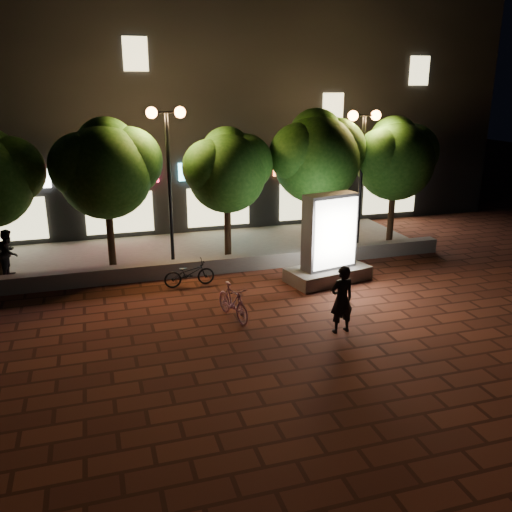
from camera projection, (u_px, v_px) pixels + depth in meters
name	position (u px, v px, depth m)	size (l,w,h in m)	color
ground	(260.00, 319.00, 14.24)	(80.00, 80.00, 0.00)	brown
retaining_wall	(224.00, 264.00, 17.81)	(16.00, 0.45, 0.50)	slate
sidewalk	(208.00, 249.00, 20.16)	(16.00, 5.00, 0.08)	slate
building_block	(175.00, 106.00, 24.57)	(28.00, 8.12, 11.30)	black
tree_left	(106.00, 166.00, 17.22)	(3.60, 3.00, 4.89)	#322013
tree_mid	(228.00, 168.00, 18.40)	(3.24, 2.70, 4.50)	#322013
tree_right	(317.00, 154.00, 19.22)	(3.72, 3.10, 5.07)	#322013
tree_far_right	(396.00, 156.00, 20.17)	(3.48, 2.90, 4.76)	#322013
street_lamp_left	(168.00, 146.00, 17.34)	(1.26, 0.36, 5.18)	black
street_lamp_right	(363.00, 144.00, 19.34)	(1.26, 0.36, 4.98)	black
ad_kiosk	(329.00, 246.00, 16.73)	(2.79, 1.82, 2.78)	slate
scooter_pink	(233.00, 302.00, 14.13)	(0.45, 1.58, 0.95)	pink
rider	(342.00, 299.00, 13.26)	(0.63, 0.42, 1.74)	black
scooter_parked	(189.00, 273.00, 16.48)	(0.55, 1.56, 0.82)	black
pedestrian	(9.00, 253.00, 17.03)	(0.74, 0.58, 1.53)	black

